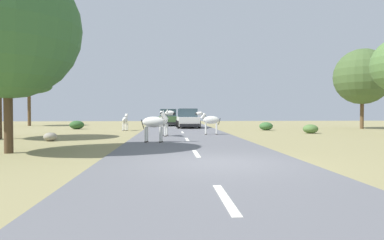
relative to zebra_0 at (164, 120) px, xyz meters
name	(u,v)px	position (x,y,z in m)	size (l,w,h in m)	color
ground_plane	(218,164)	(1.73, -10.41, -0.98)	(90.00, 90.00, 0.00)	#8E8456
road	(202,163)	(1.26, -10.41, -0.96)	(6.00, 64.00, 0.05)	slate
lane_markings	(206,168)	(1.26, -11.41, -0.93)	(0.16, 56.00, 0.01)	silver
zebra_0	(164,120)	(0.00, 0.00, 0.00)	(0.59, 1.65, 1.56)	silver
zebra_1	(156,122)	(-0.32, -3.92, 0.00)	(1.66, 0.61, 1.57)	silver
zebra_2	(125,120)	(-3.15, 6.96, -0.14)	(0.44, 1.49, 1.41)	silver
zebra_3	(210,120)	(2.90, 1.34, -0.03)	(1.61, 0.52, 1.52)	silver
car_0	(168,118)	(0.17, 15.52, -0.13)	(2.20, 4.43, 1.74)	#476B38
car_1	(188,119)	(1.99, 10.56, -0.13)	(2.11, 4.39, 1.74)	white
tree_0	(362,77)	(17.27, 8.52, 3.61)	(4.86, 4.86, 7.03)	brown
tree_4	(29,86)	(-14.61, 16.99, 3.23)	(4.65, 4.65, 5.05)	brown
tree_6	(7,27)	(-5.46, -7.41, 3.55)	(5.15, 5.15, 7.11)	#4C3823
bush_0	(311,129)	(10.11, 2.70, -0.67)	(1.04, 0.94, 0.63)	#4C7038
bush_1	(77,125)	(-7.64, 9.59, -0.61)	(1.22, 1.10, 0.73)	#2D5628
bush_2	(266,126)	(8.18, 6.83, -0.65)	(1.10, 0.99, 0.66)	#386633
rock_0	(50,137)	(-5.74, -2.36, -0.76)	(0.66, 0.72, 0.44)	gray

